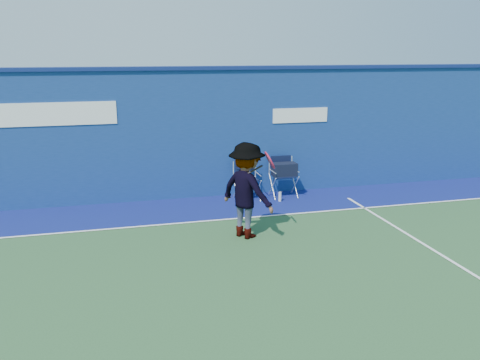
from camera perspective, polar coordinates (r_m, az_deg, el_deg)
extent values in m
plane|color=#2B512B|center=(7.50, -6.09, -12.97)|extent=(80.00, 80.00, 0.00)
cube|color=navy|center=(12.00, -9.96, 4.87)|extent=(24.00, 0.40, 3.00)
cube|color=navy|center=(11.85, -10.29, 12.23)|extent=(24.00, 0.50, 0.08)
cube|color=white|center=(11.87, -24.68, 6.60)|extent=(4.50, 0.02, 0.50)
cube|color=white|center=(12.54, 6.79, 7.23)|extent=(1.40, 0.02, 0.35)
cube|color=navy|center=(11.28, -9.17, -3.53)|extent=(24.00, 1.80, 0.01)
cube|color=white|center=(10.43, -8.70, -4.97)|extent=(24.00, 0.06, 0.01)
cube|color=black|center=(11.92, 0.80, 0.07)|extent=(0.48, 0.40, 0.03)
cube|color=silver|center=(12.09, 0.51, 1.25)|extent=(0.54, 0.02, 0.39)
cube|color=black|center=(12.08, 0.51, 1.61)|extent=(0.48, 0.03, 0.28)
cube|color=black|center=(12.07, 0.51, 1.80)|extent=(0.39, 0.06, 0.22)
cube|color=black|center=(12.20, 4.94, 0.50)|extent=(0.50, 0.43, 0.03)
cube|color=silver|center=(12.39, 4.58, 1.70)|extent=(0.57, 0.03, 0.42)
cube|color=black|center=(12.37, 4.59, 2.08)|extent=(0.50, 0.03, 0.29)
cube|color=black|center=(12.14, 5.01, 1.18)|extent=(0.57, 0.33, 0.31)
cylinder|color=silver|center=(11.89, 4.51, -1.89)|extent=(0.07, 0.07, 0.23)
imported|color=#EA4738|center=(9.45, 0.77, -1.18)|extent=(1.21, 1.34, 1.81)
torus|color=#B91836|center=(9.31, 3.35, 2.23)|extent=(0.23, 0.39, 0.34)
cylinder|color=gray|center=(9.31, 3.35, 2.23)|extent=(0.18, 0.33, 0.28)
cylinder|color=black|center=(9.24, 1.62, 1.13)|extent=(0.32, 0.07, 0.19)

